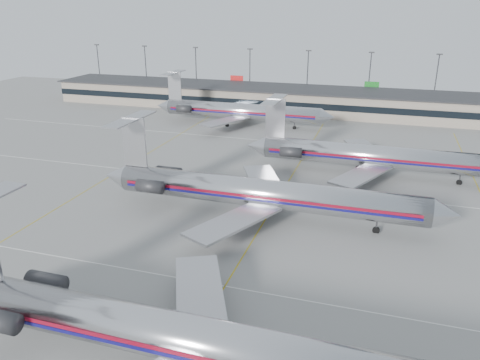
% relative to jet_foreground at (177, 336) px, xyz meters
% --- Properties ---
extents(ground, '(260.00, 260.00, 0.00)m').
position_rel_jet_foreground_xyz_m(ground, '(-0.52, 2.81, -3.67)').
color(ground, gray).
rests_on(ground, ground).
extents(apron_markings, '(160.00, 0.15, 0.02)m').
position_rel_jet_foreground_xyz_m(apron_markings, '(-0.52, 12.81, -3.66)').
color(apron_markings, silver).
rests_on(apron_markings, ground).
extents(terminal, '(162.00, 17.00, 6.25)m').
position_rel_jet_foreground_xyz_m(terminal, '(-0.52, 100.78, -0.51)').
color(terminal, gray).
rests_on(terminal, ground).
extents(light_mast_row, '(163.60, 0.40, 15.28)m').
position_rel_jet_foreground_xyz_m(light_mast_row, '(-0.52, 114.81, 4.91)').
color(light_mast_row, '#38383D').
rests_on(light_mast_row, ground).
extents(jet_foreground, '(48.31, 28.45, 12.65)m').
position_rel_jet_foreground_xyz_m(jet_foreground, '(0.00, 0.00, 0.00)').
color(jet_foreground, silver).
rests_on(jet_foreground, ground).
extents(jet_second_row, '(49.67, 29.25, 13.00)m').
position_rel_jet_foreground_xyz_m(jet_second_row, '(-1.68, 30.32, 0.10)').
color(jet_second_row, silver).
rests_on(jet_second_row, ground).
extents(jet_third_row, '(46.03, 28.31, 12.59)m').
position_rel_jet_foreground_xyz_m(jet_third_row, '(12.31, 52.47, -0.01)').
color(jet_third_row, silver).
rests_on(jet_third_row, ground).
extents(jet_back_row, '(45.11, 27.75, 12.34)m').
position_rel_jet_foreground_xyz_m(jet_back_row, '(-20.44, 80.36, -0.09)').
color(jet_back_row, silver).
rests_on(jet_back_row, ground).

